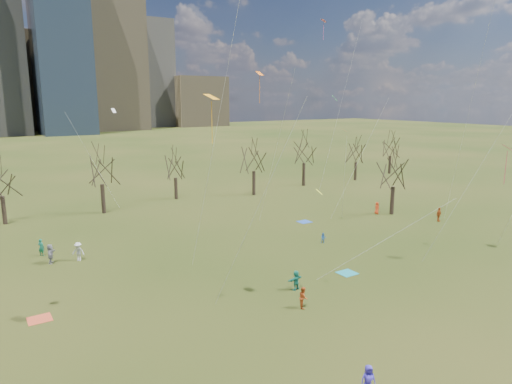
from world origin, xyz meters
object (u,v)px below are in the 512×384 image
blanket_teal (347,273)px  person_2 (303,297)px  person_0 (368,380)px  blanket_crimson (40,319)px  blanket_navy (304,222)px

blanket_teal → person_2: (-7.72, -3.29, 0.81)m
person_0 → person_2: (3.57, 9.96, -0.02)m
blanket_teal → blanket_crimson: size_ratio=1.00×
person_2 → blanket_teal: bearing=-32.6°
person_0 → blanket_teal: bearing=73.1°
blanket_navy → person_0: (-19.09, -29.14, 0.82)m
blanket_navy → blanket_crimson: (-32.58, -10.40, 0.00)m
blanket_crimson → person_0: (13.49, -18.74, 0.82)m
blanket_navy → person_0: size_ratio=0.95×
blanket_teal → blanket_crimson: bearing=167.5°
blanket_crimson → person_0: 23.10m
person_0 → person_2: bearing=93.8°
blanket_navy → blanket_teal: bearing=-116.2°
blanket_teal → blanket_navy: size_ratio=1.00×
blanket_crimson → person_2: bearing=-27.2°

